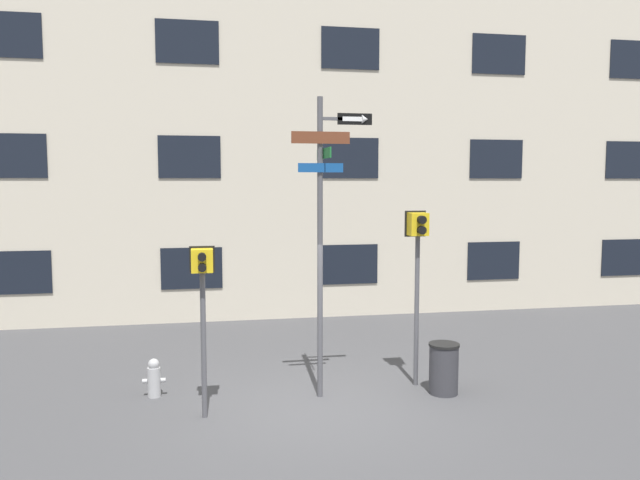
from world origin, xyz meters
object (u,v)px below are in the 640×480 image
street_sign_pole (324,220)px  pedestrian_signal_right (418,250)px  fire_hydrant (154,378)px  pedestrian_signal_left (203,286)px  trash_bin (444,368)px

street_sign_pole → pedestrian_signal_right: street_sign_pole is taller
fire_hydrant → street_sign_pole: bearing=-10.2°
pedestrian_signal_left → street_sign_pole: bearing=16.6°
pedestrian_signal_right → trash_bin: (0.31, -0.49, -1.91)m
street_sign_pole → trash_bin: street_sign_pole is taller
street_sign_pole → fire_hydrant: 3.79m
pedestrian_signal_left → trash_bin: bearing=5.0°
pedestrian_signal_right → fire_hydrant: pedestrian_signal_right is taller
street_sign_pole → pedestrian_signal_left: (-1.92, -0.57, -0.91)m
pedestrian_signal_right → fire_hydrant: 4.85m
pedestrian_signal_right → trash_bin: size_ratio=3.56×
pedestrian_signal_right → trash_bin: 2.00m
pedestrian_signal_right → trash_bin: pedestrian_signal_right is taller
pedestrian_signal_right → street_sign_pole: bearing=-171.0°
pedestrian_signal_left → fire_hydrant: pedestrian_signal_left is taller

